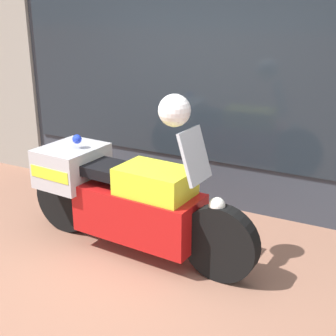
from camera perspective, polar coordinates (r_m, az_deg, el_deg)
name	(u,v)px	position (r m, az deg, el deg)	size (l,w,h in m)	color
ground_plane	(124,279)	(4.18, -5.44, -13.28)	(60.00, 60.00, 0.00)	#8E604C
shop_building	(183,17)	(5.46, 1.80, 17.88)	(6.80, 0.55, 4.17)	#333842
window_display	(244,165)	(5.49, 9.25, 0.41)	(5.45, 0.30, 2.02)	slate
paramedic_motorcycle	(123,197)	(4.41, -5.52, -3.51)	(2.45, 0.68, 1.29)	black
white_helmet	(174,110)	(3.84, 0.79, 7.03)	(0.27, 0.27, 0.27)	white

